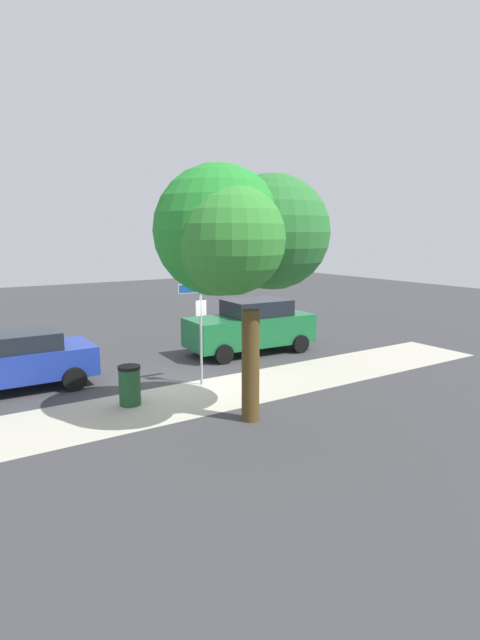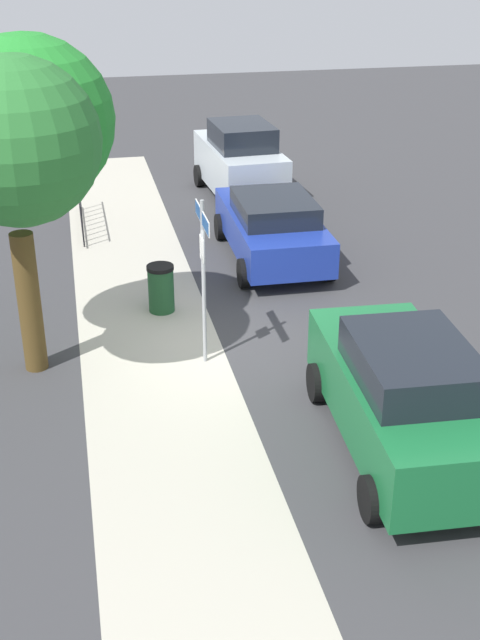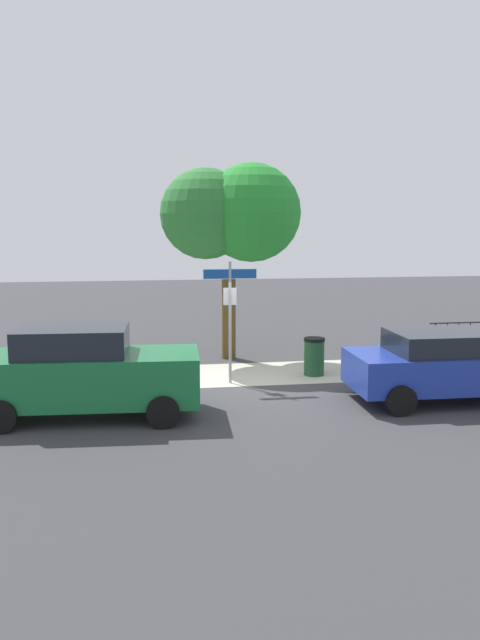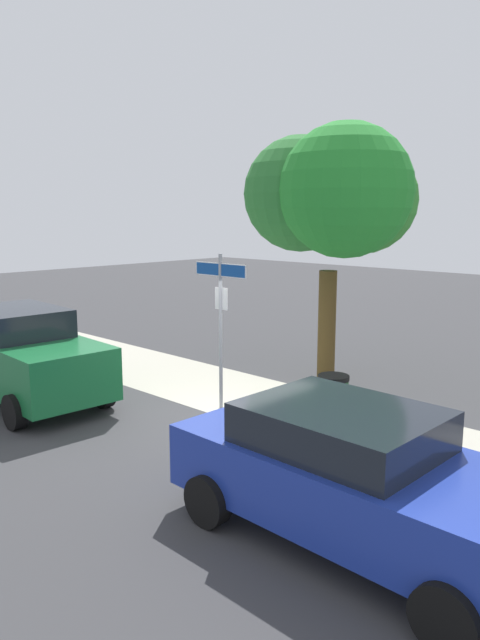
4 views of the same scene
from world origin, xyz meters
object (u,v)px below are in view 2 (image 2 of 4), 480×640
Objects in this scene: car_blue at (272,226)px; street_sign at (203,253)px; car_silver at (240,161)px; trash_bin at (161,288)px; car_green at (404,395)px; shade_tree at (17,131)px.

street_sign is at bearing 153.62° from car_blue.
car_silver is 7.71m from trash_bin.
car_blue is at bearing -27.39° from street_sign.
car_silver reaches higher than car_green.
car_green is at bearing -178.92° from car_blue.
car_green is 4.66× the size of trash_bin.
shade_tree is at bearing 56.46° from car_green.
street_sign is at bearing 38.85° from car_green.
shade_tree is at bearing 128.46° from car_blue.
shade_tree is at bearing 78.43° from street_sign.
car_green is 1.02× the size of car_blue.
trash_bin is (5.57, 2.86, -0.45)m from car_green.
car_silver is at bearing -31.93° from shade_tree.
street_sign is 0.67× the size of car_blue.
car_green reaches higher than trash_bin.
shade_tree reaches higher than trash_bin.
trash_bin is at bearing -53.94° from shade_tree.
trash_bin is (-2.27, 2.85, -0.32)m from car_blue.
trash_bin is (1.69, -2.33, -3.64)m from shade_tree.
street_sign is at bearing -101.57° from shade_tree.
car_blue is 4.58× the size of trash_bin.
trash_bin is at bearing 152.93° from car_silver.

